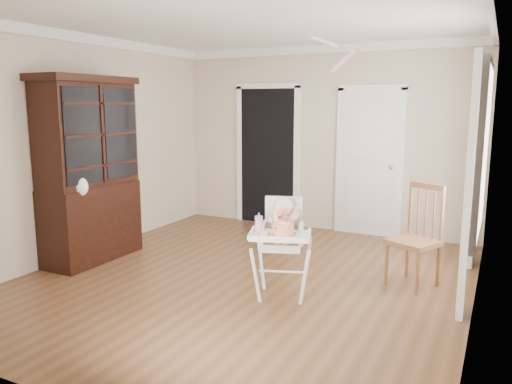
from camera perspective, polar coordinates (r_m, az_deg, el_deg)
The scene contains 16 objects.
floor at distance 5.46m, azimuth -1.26°, elevation -9.90°, with size 5.00×5.00×0.00m, color #54381D.
ceiling at distance 5.21m, azimuth -1.37°, elevation 19.28°, with size 5.00×5.00×0.00m, color white.
wall_back at distance 7.46m, azimuth 7.70°, elevation 5.97°, with size 4.50×4.50×0.00m, color beige.
wall_left at distance 6.52m, azimuth -19.18°, elevation 4.95°, with size 5.00×5.00×0.00m, color beige.
wall_right at distance 4.58m, azimuth 24.51°, elevation 2.73°, with size 5.00×5.00×0.00m, color beige.
crown_molding at distance 5.20m, azimuth -1.37°, elevation 18.63°, with size 4.50×5.00×0.12m, color white, non-canonical shape.
doorway at distance 7.80m, azimuth 1.33°, elevation 4.45°, with size 1.06×0.05×2.22m.
closet_door at distance 7.27m, azimuth 12.81°, elevation 3.14°, with size 0.96×0.09×2.13m.
window_right at distance 5.38m, azimuth 24.03°, elevation 3.03°, with size 0.13×1.84×2.30m.
high_chair at distance 4.81m, azimuth 3.00°, elevation -5.06°, with size 0.75×0.84×0.99m.
baby at distance 4.80m, azimuth 3.06°, elevation -3.26°, with size 0.33×0.24×0.45m.
cake at distance 4.53m, azimuth 3.15°, elevation -4.27°, with size 0.25×0.25×0.11m.
sippy_cup at distance 4.66m, azimuth 0.32°, elevation -3.59°, with size 0.08×0.08×0.19m.
china_cabinet at distance 6.23m, azimuth -18.53°, elevation 2.40°, with size 0.58×1.29×2.18m.
dining_chair at distance 5.40m, azimuth 17.77°, elevation -5.14°, with size 0.57×0.57×1.06m.
streamer at distance 4.86m, azimuth 7.81°, elevation 16.67°, with size 0.03×0.50×0.02m, color pink, non-canonical shape.
Camera 1 is at (2.39, -4.55, 1.85)m, focal length 35.00 mm.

